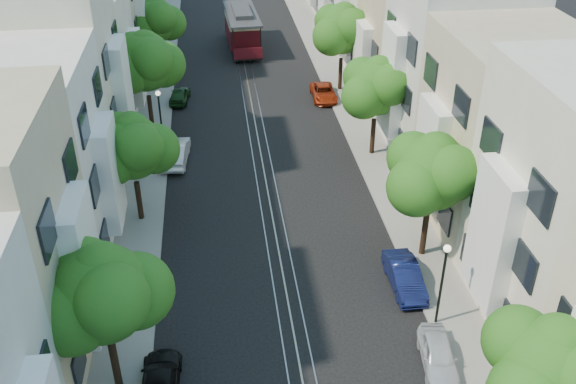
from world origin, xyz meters
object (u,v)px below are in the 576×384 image
object	(u,v)px
cable_car	(242,27)
parked_car_w_mid	(176,152)
tree_e_c	(377,88)
tree_w_a	(103,296)
parked_car_w_near	(160,381)
parked_car_w_far	(180,95)
parked_car_e_far	(324,93)
tree_w_c	(146,63)
parked_car_e_near	(438,355)
tree_e_d	(343,30)
lamp_east	(443,273)
lamp_west	(160,112)
tree_e_a	(552,371)
tree_w_d	(155,21)
tree_e_b	(434,174)
tree_w_b	(133,149)
parked_car_e_mid	(405,276)

from	to	relation	value
cable_car	parked_car_w_mid	xyz separation A→B (m)	(-5.60, -21.63, -1.32)
tree_e_c	tree_w_a	bearing A→B (deg)	-128.66
parked_car_w_near	parked_car_w_far	size ratio (longest dim) A/B	1.12
parked_car_e_far	tree_w_c	bearing A→B (deg)	-159.90
parked_car_w_mid	parked_car_e_far	bearing A→B (deg)	-135.95
tree_e_c	parked_car_e_near	size ratio (longest dim) A/B	1.96
tree_e_d	lamp_east	xyz separation A→B (m)	(-0.96, -26.98, -2.02)
tree_e_c	lamp_west	xyz separation A→B (m)	(-13.56, 2.02, -1.75)
tree_e_a	tree_w_d	bearing A→B (deg)	110.27
tree_e_b	parked_car_e_far	distance (m)	20.87
tree_e_c	tree_w_b	xyz separation A→B (m)	(-14.40, -6.00, -0.20)
tree_e_b	tree_w_d	bearing A→B (deg)	118.07
tree_w_d	parked_car_w_far	distance (m)	7.28
tree_e_a	tree_e_c	bearing A→B (deg)	90.00
tree_e_a	tree_w_b	bearing A→B (deg)	130.27
tree_w_c	tree_e_d	bearing A→B (deg)	22.62
tree_w_b	tree_w_c	distance (m)	11.02
tree_e_a	tree_w_b	xyz separation A→B (m)	(-14.40, 17.00, 0.00)
cable_car	parked_car_w_mid	world-z (taller)	cable_car
tree_w_a	parked_car_w_mid	world-z (taller)	tree_w_a
tree_e_c	parked_car_e_mid	distance (m)	14.00
tree_e_b	parked_car_w_near	world-z (taller)	tree_e_b
cable_car	parked_car_e_near	size ratio (longest dim) A/B	2.69
tree_e_c	tree_w_d	world-z (taller)	same
tree_e_a	parked_car_w_far	world-z (taller)	tree_e_a
tree_w_d	parked_car_e_near	xyz separation A→B (m)	(12.73, -34.32, -4.03)
cable_car	parked_car_e_far	xyz separation A→B (m)	(5.46, -12.78, -1.47)
tree_w_a	parked_car_w_near	xyz separation A→B (m)	(1.58, -0.34, -4.19)
tree_w_d	parked_car_e_near	distance (m)	36.82
tree_e_d	parked_car_w_far	xyz separation A→B (m)	(-12.69, -0.82, -4.30)
tree_e_a	tree_w_d	xyz separation A→B (m)	(-14.40, 39.00, 0.20)
tree_e_d	tree_w_a	size ratio (longest dim) A/B	1.02
parked_car_e_far	parked_car_w_near	world-z (taller)	parked_car_w_near
parked_car_e_near	parked_car_w_near	bearing A→B (deg)	-172.61
tree_e_d	lamp_west	world-z (taller)	tree_e_d
tree_e_d	lamp_west	size ratio (longest dim) A/B	1.65
lamp_west	tree_w_a	bearing A→B (deg)	-92.40
tree_w_a	parked_car_w_mid	xyz separation A→B (m)	(1.68, 18.53, -4.05)
tree_e_d	tree_w_c	xyz separation A→B (m)	(-14.40, -6.00, 0.20)
tree_w_a	lamp_west	bearing A→B (deg)	87.60
tree_w_b	parked_car_e_near	xyz separation A→B (m)	(12.73, -12.32, -3.83)
tree_e_d	tree_w_b	size ratio (longest dim) A/B	1.09
cable_car	parked_car_e_mid	distance (m)	35.92
tree_e_b	tree_w_a	bearing A→B (deg)	-154.08
tree_w_d	parked_car_e_far	size ratio (longest dim) A/B	1.70
tree_e_b	parked_car_w_far	xyz separation A→B (m)	(-12.69, 21.18, -4.17)
lamp_west	cable_car	xyz separation A→B (m)	(6.44, 20.13, -0.84)
tree_w_d	parked_car_w_near	distance (m)	34.61
parked_car_e_near	parked_car_w_far	size ratio (longest dim) A/B	0.99
tree_w_a	tree_w_c	distance (m)	23.00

